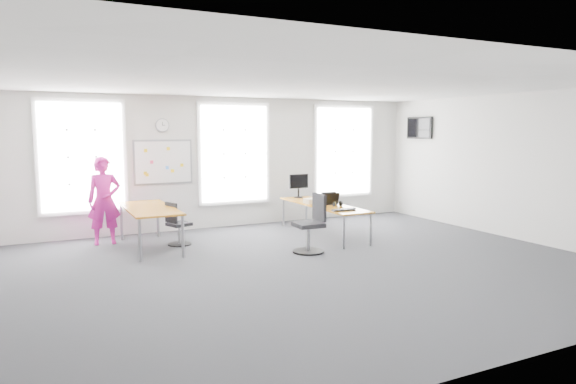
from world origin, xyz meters
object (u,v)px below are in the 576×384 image
headphones (337,204)px  monitor (299,184)px  desk_left (149,211)px  chair_left (177,226)px  chair_right (311,227)px  person (104,201)px  desk_right (323,206)px  keyboard (343,210)px

headphones → monitor: size_ratio=0.35×
desk_left → chair_left: 0.63m
chair_right → headphones: chair_right is taller
chair_left → person: bearing=39.2°
chair_right → person: (-3.33, 2.42, 0.39)m
person → monitor: (4.33, 0.01, 0.14)m
desk_right → keyboard: bearing=-96.1°
desk_left → chair_right: bearing=-32.6°
desk_right → chair_right: 1.61m
desk_right → headphones: 0.44m
desk_left → desk_right: bearing=-6.4°
chair_right → keyboard: bearing=110.8°
person → chair_left: bearing=-29.3°
desk_left → chair_right: chair_right is taller
desk_left → person: size_ratio=1.24×
desk_right → chair_left: size_ratio=3.22×
keyboard → desk_left: bearing=166.7°
desk_left → person: 1.05m
desk_right → keyboard: keyboard is taller
person → monitor: person is taller
desk_left → person: bearing=133.7°
chair_right → chair_left: bearing=-126.4°
desk_left → keyboard: desk_left is taller
person → keyboard: bearing=-24.8°
person → keyboard: 4.71m
keyboard → chair_right: bearing=-153.1°
keyboard → headphones: 0.59m
chair_right → keyboard: size_ratio=2.38×
desk_right → desk_left: size_ratio=1.28×
desk_right → monitor: 1.23m
desk_left → headphones: bearing=-12.6°
keyboard → person: bearing=161.4°
monitor → keyboard: bearing=-96.8°
chair_right → desk_left: bearing=-120.4°
desk_right → monitor: size_ratio=5.02×
chair_right → headphones: size_ratio=5.54×
chair_left → headphones: chair_left is taller
desk_left → chair_left: bearing=-0.3°
monitor → chair_right: bearing=-115.8°
desk_left → monitor: size_ratio=3.92×
desk_left → chair_left: size_ratio=2.51×
chair_right → headphones: bearing=130.3°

